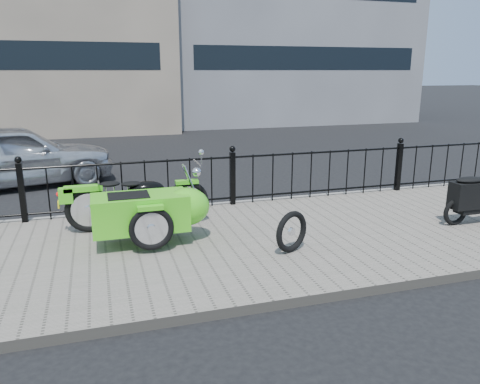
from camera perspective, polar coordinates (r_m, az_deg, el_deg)
name	(u,v)px	position (r m, az deg, el deg)	size (l,w,h in m)	color
ground	(256,233)	(7.43, 1.92, -5.02)	(120.00, 120.00, 0.00)	black
sidewalk	(267,240)	(6.97, 3.27, -5.88)	(30.00, 3.80, 0.12)	gray
curb	(231,205)	(8.72, -1.16, -1.60)	(30.00, 0.10, 0.12)	gray
iron_fence	(233,179)	(8.45, -0.92, 1.57)	(14.11, 0.11, 1.08)	black
motorcycle_sidecar	(152,208)	(6.78, -10.66, -1.93)	(2.28, 1.48, 0.98)	black
spare_tire	(292,232)	(6.31, 6.30, -4.83)	(0.57, 0.57, 0.08)	black
sedan_car	(16,155)	(11.35, -25.64, 4.04)	(1.63, 4.05, 1.38)	silver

